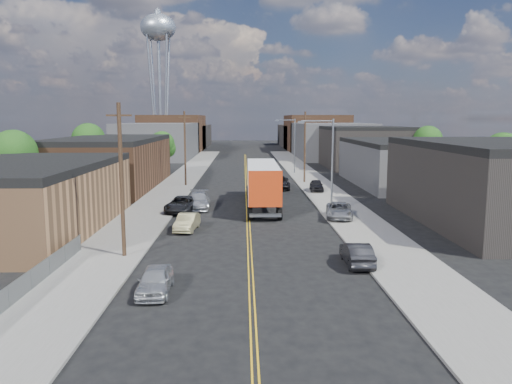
{
  "coord_description": "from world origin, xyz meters",
  "views": [
    {
      "loc": [
        -0.39,
        -21.79,
        8.98
      ],
      "look_at": [
        0.71,
        22.33,
        2.5
      ],
      "focal_mm": 35.0,
      "sensor_mm": 36.0,
      "label": 1
    }
  ],
  "objects": [
    {
      "name": "car_right_lot_c",
      "position": [
        8.61,
        39.11,
        0.84
      ],
      "size": [
        1.92,
        4.14,
        1.37
      ],
      "primitive_type": "imported",
      "rotation": [
        0.0,
        0.0,
        -0.08
      ],
      "color": "black",
      "rests_on": "sidewalk_right"
    },
    {
      "name": "sidewalk_left",
      "position": [
        -9.5,
        45.0,
        0.07
      ],
      "size": [
        5.0,
        140.0,
        0.15
      ],
      "primitive_type": "cube",
      "color": "slate",
      "rests_on": "ground"
    },
    {
      "name": "tree_left_far",
      "position": [
        -13.94,
        62.0,
        4.57
      ],
      "size": [
        4.35,
        4.2,
        6.97
      ],
      "color": "black",
      "rests_on": "ground"
    },
    {
      "name": "tree_right_far",
      "position": [
        30.06,
        60.0,
        5.18
      ],
      "size": [
        4.85,
        4.76,
        7.91
      ],
      "color": "black",
      "rests_on": "ground"
    },
    {
      "name": "chainlink_fence",
      "position": [
        -11.5,
        3.5,
        0.66
      ],
      "size": [
        0.05,
        16.0,
        1.22
      ],
      "color": "slate",
      "rests_on": "ground"
    },
    {
      "name": "industrial_right_c",
      "position": [
        22.0,
        72.0,
        3.8
      ],
      "size": [
        14.0,
        22.0,
        7.6
      ],
      "color": "black",
      "rests_on": "ground"
    },
    {
      "name": "water_tower",
      "position": [
        -22.0,
        110.0,
        30.65
      ],
      "size": [
        9.0,
        9.0,
        36.9
      ],
      "color": "gray",
      "rests_on": "ground"
    },
    {
      "name": "ground",
      "position": [
        0.0,
        60.0,
        0.0
      ],
      "size": [
        260.0,
        260.0,
        0.0
      ],
      "primitive_type": "plane",
      "color": "black",
      "rests_on": "ground"
    },
    {
      "name": "utility_pole_left_near",
      "position": [
        -8.2,
        10.0,
        5.14
      ],
      "size": [
        1.6,
        0.26,
        10.0
      ],
      "color": "black",
      "rests_on": "ground"
    },
    {
      "name": "car_left_d",
      "position": [
        -5.0,
        27.98,
        0.81
      ],
      "size": [
        2.49,
        5.7,
        1.63
      ],
      "primitive_type": "imported",
      "rotation": [
        0.0,
        0.0,
        0.04
      ],
      "color": "#A9ABAE",
      "rests_on": "ground"
    },
    {
      "name": "industrial_right_b",
      "position": [
        22.0,
        46.0,
        3.05
      ],
      "size": [
        14.0,
        24.0,
        6.1
      ],
      "color": "#3A3A3D",
      "rests_on": "ground"
    },
    {
      "name": "tree_right_near",
      "position": [
        30.06,
        36.0,
        4.87
      ],
      "size": [
        4.6,
        4.48,
        7.44
      ],
      "color": "black",
      "rests_on": "ground"
    },
    {
      "name": "tree_left_near",
      "position": [
        -23.94,
        30.0,
        5.18
      ],
      "size": [
        4.85,
        4.76,
        7.91
      ],
      "color": "black",
      "rests_on": "ground"
    },
    {
      "name": "car_left_a",
      "position": [
        -5.0,
        3.21,
        0.69
      ],
      "size": [
        1.71,
        4.1,
        1.39
      ],
      "primitive_type": "imported",
      "rotation": [
        0.0,
        0.0,
        0.02
      ],
      "color": "#B8BBBD",
      "rests_on": "ground"
    },
    {
      "name": "skyline_right_c",
      "position": [
        20.0,
        140.0,
        3.5
      ],
      "size": [
        16.0,
        40.0,
        7.0
      ],
      "primitive_type": "cube",
      "color": "black",
      "rests_on": "ground"
    },
    {
      "name": "skyline_left_a",
      "position": [
        -20.0,
        95.0,
        4.0
      ],
      "size": [
        16.0,
        30.0,
        8.0
      ],
      "primitive_type": "cube",
      "color": "#3A3A3D",
      "rests_on": "ground"
    },
    {
      "name": "streetlight_far",
      "position": [
        7.6,
        60.0,
        5.33
      ],
      "size": [
        3.39,
        0.25,
        9.0
      ],
      "color": "gray",
      "rests_on": "ground"
    },
    {
      "name": "car_left_b",
      "position": [
        -5.0,
        18.0,
        0.68
      ],
      "size": [
        1.87,
        4.28,
        1.37
      ],
      "primitive_type": "imported",
      "rotation": [
        0.0,
        0.0,
        -0.1
      ],
      "color": "#8C855C",
      "rests_on": "ground"
    },
    {
      "name": "car_right_lot_a",
      "position": [
        8.2,
        22.14,
        0.84
      ],
      "size": [
        3.0,
        5.23,
        1.37
      ],
      "primitive_type": "imported",
      "rotation": [
        0.0,
        0.0,
        -0.15
      ],
      "color": "gray",
      "rests_on": "sidewalk_right"
    },
    {
      "name": "semi_truck",
      "position": [
        1.5,
        29.62,
        2.59
      ],
      "size": [
        3.03,
        17.3,
        4.54
      ],
      "rotation": [
        0.0,
        0.0,
        -0.01
      ],
      "color": "silver",
      "rests_on": "ground"
    },
    {
      "name": "car_left_c",
      "position": [
        -6.4,
        26.0,
        0.77
      ],
      "size": [
        3.16,
        5.77,
        1.53
      ],
      "primitive_type": "imported",
      "rotation": [
        0.0,
        0.0,
        -0.11
      ],
      "color": "black",
      "rests_on": "ground"
    },
    {
      "name": "skyline_right_a",
      "position": [
        20.0,
        95.0,
        4.0
      ],
      "size": [
        16.0,
        30.0,
        8.0
      ],
      "primitive_type": "cube",
      "color": "#3A3A3D",
      "rests_on": "ground"
    },
    {
      "name": "utility_pole_left_far",
      "position": [
        -8.2,
        45.0,
        5.14
      ],
      "size": [
        1.6,
        0.26,
        10.0
      ],
      "color": "black",
      "rests_on": "ground"
    },
    {
      "name": "skyline_left_c",
      "position": [
        -20.0,
        140.0,
        3.5
      ],
      "size": [
        16.0,
        40.0,
        7.0
      ],
      "primitive_type": "cube",
      "color": "black",
      "rests_on": "ground"
    },
    {
      "name": "car_ahead_truck",
      "position": [
        4.17,
        42.0,
        0.81
      ],
      "size": [
        2.92,
        5.95,
        1.63
      ],
      "primitive_type": "imported",
      "rotation": [
        0.0,
        0.0,
        -0.04
      ],
      "color": "black",
      "rests_on": "ground"
    },
    {
      "name": "utility_pole_right",
      "position": [
        8.2,
        48.0,
        5.14
      ],
      "size": [
        1.6,
        0.26,
        10.0
      ],
      "color": "black",
      "rests_on": "ground"
    },
    {
      "name": "car_right_oncoming",
      "position": [
        6.6,
        8.0,
        0.71
      ],
      "size": [
        1.58,
        4.31,
        1.41
      ],
      "primitive_type": "imported",
      "rotation": [
        0.0,
        0.0,
        3.12
      ],
      "color": "black",
      "rests_on": "ground"
    },
    {
      "name": "tree_left_mid",
      "position": [
        -23.94,
        55.0,
        5.48
      ],
      "size": [
        5.1,
        5.04,
        8.37
      ],
      "color": "black",
      "rests_on": "ground"
    },
    {
      "name": "centerline",
      "position": [
        0.0,
        45.0,
        0.01
      ],
      "size": [
        0.32,
        120.0,
        0.01
      ],
      "primitive_type": "cube",
      "color": "gold",
      "rests_on": "ground"
    },
    {
      "name": "skyline_right_b",
      "position": [
        20.0,
        120.0,
        5.0
      ],
      "size": [
        16.0,
        26.0,
        10.0
      ],
      "primitive_type": "cube",
      "color": "#4F311F",
      "rests_on": "ground"
    },
    {
      "name": "streetlight_near",
      "position": [
        7.6,
        25.0,
        5.33
      ],
      "size": [
        3.39,
        0.25,
        9.0
      ],
      "color": "gray",
      "rests_on": "ground"
    },
    {
      "name": "warehouse_brown",
      "position": [
        -18.0,
        44.0,
        3.3
      ],
      "size": [
        12.0,
        26.0,
        6.6
      ],
      "color": "#4F311F",
      "rests_on": "ground"
    },
    {
      "name": "sidewalk_right",
      "position": [
        9.5,
        45.0,
        0.07
      ],
      "size": [
        5.0,
        140.0,
        0.15
      ],
      "primitive_type": "cube",
      "color": "slate",
      "rests_on": "ground"
    },
    {
      "name": "warehouse_tan",
      "position": [
        -18.0,
        18.0,
        2.8
      ],
      "size": [
        12.0,
        22.0,
        5.6
      ],
      "color": "#936844",
      "rests_on": "ground"
    },
    {
      "name": "industrial_right_a",
      "position": [
        21.99,
        20.0,
        3.55
      ],
      "size": [
        14.0,
        22.0,
        7.1
      ],
      "color": "black",
      "rests_on": "ground"
    },
    {
      "name": "skyline_left_b",
      "position": [
        -20.0,
        120.0,
        5.0
      ],
      "size": [
        16.0,
        26.0,
        10.0
      ],
      "primitive_type": "cube",
      "color": "#4F311F",
      "rests_on": "ground"
    }
  ]
}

